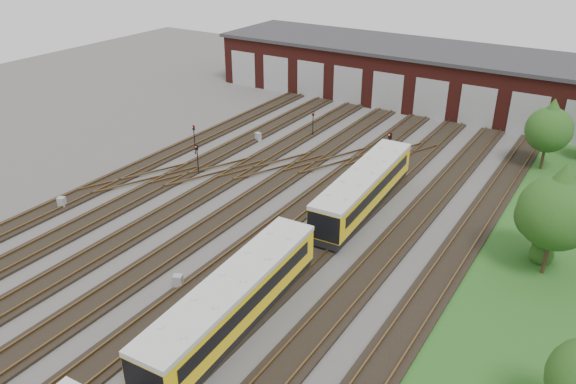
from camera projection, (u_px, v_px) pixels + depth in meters
The scene contains 18 objects.
ground at pixel (208, 253), 37.19m from camera, with size 120.00×120.00×0.00m, color #44413F.
track_network at pixel (212, 247), 37.66m from camera, with size 30.40×70.00×0.33m.
maintenance_shed at pixel (424, 75), 66.01m from camera, with size 51.00×12.50×6.35m.
grass_verge at pixel (541, 268), 35.65m from camera, with size 8.00×55.00×0.05m, color #204F1A.
metro_train at pixel (234, 300), 29.79m from camera, with size 3.23×45.97×2.86m.
signal_mast_0 at pixel (194, 136), 51.72m from camera, with size 0.24×0.23×2.83m.
signal_mast_1 at pixel (197, 155), 47.77m from camera, with size 0.24×0.22×2.69m.
signal_mast_2 at pixel (313, 120), 55.99m from camera, with size 0.25×0.24×2.62m.
signal_mast_3 at pixel (389, 146), 48.44m from camera, with size 0.33×0.31×3.43m.
relay_cabinet_0 at pixel (62, 203), 42.72m from camera, with size 0.54×0.45×0.91m, color gray.
relay_cabinet_1 at pixel (258, 137), 55.32m from camera, with size 0.53×0.44×0.88m, color gray.
relay_cabinet_2 at pixel (178, 282), 33.56m from camera, with size 0.54×0.45×0.91m, color gray.
relay_cabinet_3 at pixel (345, 199), 43.07m from camera, with size 0.63×0.52×1.04m, color gray.
relay_cabinet_4 at pixel (336, 218), 40.42m from camera, with size 0.65×0.54×1.08m, color gray.
tree_0 at pixel (550, 125), 47.59m from camera, with size 3.89×3.89×6.45m.
tree_2 at pixel (558, 205), 32.98m from camera, with size 4.56×4.56×7.56m.
tree_3 at pixel (542, 211), 35.33m from camera, with size 3.21×3.21×5.32m.
bush_0 at pixel (542, 251), 36.02m from camera, with size 1.54×1.54×1.54m, color #1C4212.
Camera 1 is at (21.31, -23.76, 20.22)m, focal length 35.00 mm.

